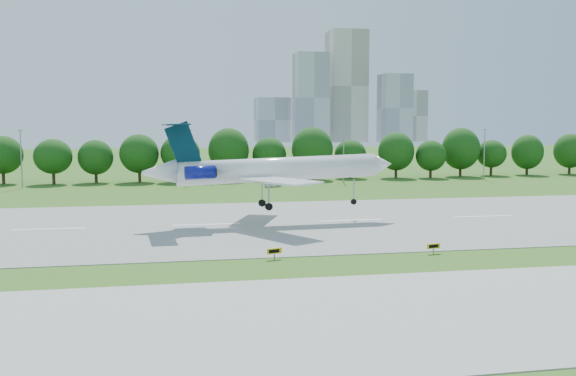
# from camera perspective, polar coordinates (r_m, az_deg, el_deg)

# --- Properties ---
(ground) EXTENTS (600.00, 600.00, 0.00)m
(ground) POSITION_cam_1_polar(r_m,az_deg,el_deg) (66.76, 11.67, -6.08)
(ground) COLOR #306119
(ground) RESTS_ON ground
(runway) EXTENTS (400.00, 45.00, 0.08)m
(runway) POSITION_cam_1_polar(r_m,az_deg,el_deg) (89.98, 5.59, -2.90)
(runway) COLOR gray
(runway) RESTS_ON ground
(taxiway) EXTENTS (400.00, 23.00, 0.08)m
(taxiway) POSITION_cam_1_polar(r_m,az_deg,el_deg) (51.07, 19.52, -9.93)
(taxiway) COLOR #ADADA8
(taxiway) RESTS_ON ground
(tree_line) EXTENTS (288.40, 8.40, 10.40)m
(tree_line) POSITION_cam_1_polar(r_m,az_deg,el_deg) (154.56, -1.42, 3.03)
(tree_line) COLOR #382314
(tree_line) RESTS_ON ground
(light_poles) EXTENTS (175.90, 0.25, 12.19)m
(light_poles) POSITION_cam_1_polar(r_m,az_deg,el_deg) (144.29, -1.75, 2.90)
(light_poles) COLOR gray
(light_poles) RESTS_ON ground
(skyline) EXTENTS (127.00, 52.00, 80.00)m
(skyline) POSITION_cam_1_polar(r_m,az_deg,el_deg) (468.33, 4.77, 7.82)
(skyline) COLOR #B2B2B7
(skyline) RESTS_ON ground
(airliner) EXTENTS (34.90, 25.37, 11.82)m
(airliner) POSITION_cam_1_polar(r_m,az_deg,el_deg) (86.42, -1.98, 1.71)
(airliner) COLOR white
(airliner) RESTS_ON ground
(taxi_sign_left) EXTENTS (1.54, 0.48, 1.08)m
(taxi_sign_left) POSITION_cam_1_polar(r_m,az_deg,el_deg) (68.83, 12.81, -5.07)
(taxi_sign_left) COLOR gray
(taxi_sign_left) RESTS_ON ground
(taxi_sign_centre) EXTENTS (1.59, 0.69, 1.13)m
(taxi_sign_centre) POSITION_cam_1_polar(r_m,az_deg,el_deg) (64.39, -1.22, -5.64)
(taxi_sign_centre) COLOR gray
(taxi_sign_centre) RESTS_ON ground
(service_vehicle_a) EXTENTS (4.21, 2.67, 1.31)m
(service_vehicle_a) POSITION_cam_1_polar(r_m,az_deg,el_deg) (143.32, -7.39, 0.55)
(service_vehicle_a) COLOR silver
(service_vehicle_a) RESTS_ON ground
(service_vehicle_b) EXTENTS (4.09, 2.67, 1.30)m
(service_vehicle_b) POSITION_cam_1_polar(r_m,az_deg,el_deg) (136.69, -1.35, 0.35)
(service_vehicle_b) COLOR white
(service_vehicle_b) RESTS_ON ground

